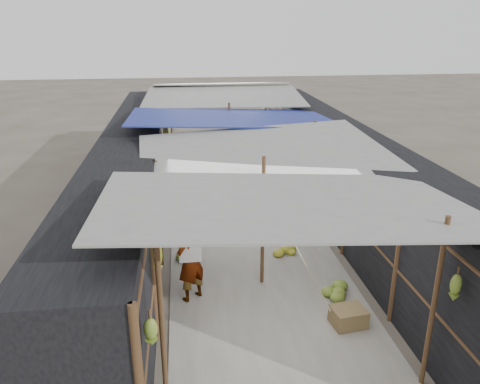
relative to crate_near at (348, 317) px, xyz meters
name	(u,v)px	position (x,y,z in m)	size (l,w,h in m)	color
aisle_slab	(240,215)	(-1.22, 5.06, -0.16)	(3.60, 16.00, 0.02)	#9E998E
stall_left	(134,178)	(-3.92, 5.06, 0.98)	(1.40, 15.00, 2.30)	black
stall_right	(340,170)	(1.48, 5.06, 0.98)	(1.40, 15.00, 2.30)	black
crate_near	(348,317)	(0.00, 0.00, 0.00)	(0.55, 0.44, 0.33)	olive
crate_mid	(282,231)	(-0.38, 3.57, -0.01)	(0.51, 0.41, 0.31)	olive
crate_back	(230,172)	(-1.13, 8.45, -0.04)	(0.41, 0.33, 0.26)	olive
black_basin	(276,176)	(0.37, 8.01, -0.09)	(0.54, 0.54, 0.16)	black
vendor_elderly	(191,261)	(-2.61, 1.16, 0.63)	(0.58, 0.38, 1.60)	white
shopper_blue	(224,163)	(-1.38, 7.60, 0.54)	(0.69, 0.54, 1.41)	#2042A4
vendor_seated	(273,199)	(-0.35, 4.93, 0.29)	(0.59, 0.34, 0.91)	#4C4842
market_canopy	(239,123)	(-1.19, 5.41, 2.24)	(5.62, 15.20, 2.77)	brown
hanging_bananas	(241,156)	(-1.18, 5.05, 1.48)	(3.95, 14.10, 0.84)	olive
floor_bananas	(237,196)	(-1.15, 6.12, -0.02)	(3.35, 9.66, 0.34)	olive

